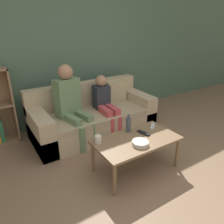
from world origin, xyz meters
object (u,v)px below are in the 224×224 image
person_child (105,102)px  cup_near (98,139)px  couch (93,117)px  person_adult (70,100)px  snack_bowl (140,143)px  tv_remote_0 (144,133)px  tv_remote_1 (153,126)px  bottle (128,124)px  coffee_table (136,142)px

person_child → cup_near: size_ratio=10.53×
couch → person_adult: bearing=-169.9°
snack_bowl → person_adult: bearing=105.2°
tv_remote_0 → snack_bowl: bearing=-150.8°
tv_remote_1 → person_child: bearing=149.6°
person_child → tv_remote_1: person_child is taller
cup_near → tv_remote_1: 0.80m
tv_remote_0 → snack_bowl: 0.27m
cup_near → bottle: bearing=4.5°
couch → cup_near: 1.10m
couch → tv_remote_1: couch is taller
coffee_table → tv_remote_0: 0.17m
person_adult → bottle: person_adult is taller
person_child → snack_bowl: person_child is taller
coffee_table → tv_remote_1: size_ratio=6.38×
coffee_table → person_adult: size_ratio=0.87×
person_child → snack_bowl: 1.19m
person_adult → tv_remote_1: 1.23m
person_adult → person_child: 0.58m
cup_near → tv_remote_0: bearing=-11.3°
cup_near → snack_bowl: (0.38, -0.29, -0.02)m
person_child → cup_near: person_child is taller
bottle → person_child: bearing=79.4°
person_child → tv_remote_0: (-0.03, -0.98, -0.09)m
bottle → cup_near: bearing=-175.5°
person_adult → tv_remote_0: bearing=-74.1°
bottle → snack_bowl: bearing=-102.7°
person_child → snack_bowl: bearing=-98.4°
cup_near → person_child: bearing=55.0°
coffee_table → person_adult: bearing=109.0°
person_child → tv_remote_0: 0.99m
person_child → bottle: person_child is taller
coffee_table → bottle: (0.03, 0.21, 0.14)m
tv_remote_1 → snack_bowl: size_ratio=0.83×
person_adult → cup_near: person_adult is taller
tv_remote_0 → bottle: (-0.12, 0.15, 0.09)m
cup_near → coffee_table: bearing=-22.0°
tv_remote_0 → bottle: bottle is taller
cup_near → bottle: (0.45, 0.04, 0.05)m
person_child → coffee_table: bearing=-97.3°
couch → tv_remote_1: bearing=-71.3°
couch → cup_near: couch is taller
bottle → couch: bearing=90.1°
person_adult → snack_bowl: 1.27m
bottle → tv_remote_0: bearing=-50.4°
couch → snack_bowl: size_ratio=10.21×
tv_remote_0 → snack_bowl: (-0.20, -0.18, 0.01)m
coffee_table → bottle: size_ratio=4.36×
couch → tv_remote_0: 1.12m
coffee_table → person_adult: 1.18m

